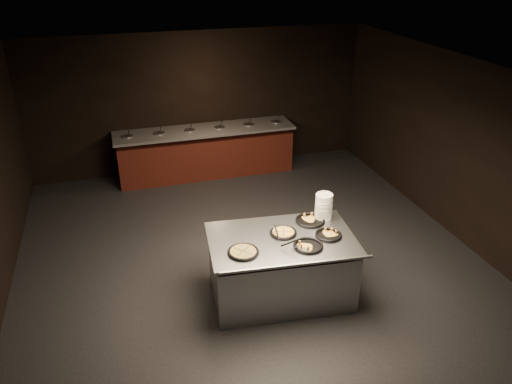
% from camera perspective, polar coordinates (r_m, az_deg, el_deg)
% --- Properties ---
extents(room, '(7.02, 8.02, 2.92)m').
position_cam_1_polar(room, '(6.97, -0.27, 1.29)').
color(room, black).
rests_on(room, ground).
extents(salad_bar, '(3.70, 0.83, 1.18)m').
position_cam_1_polar(salad_bar, '(10.56, -5.72, 4.26)').
color(salad_bar, '#4C1C11').
rests_on(salad_bar, ground).
extents(serving_counter, '(2.05, 1.43, 0.93)m').
position_cam_1_polar(serving_counter, '(6.91, 2.86, -8.71)').
color(serving_counter, silver).
rests_on(serving_counter, ground).
extents(plate_stack, '(0.24, 0.24, 0.37)m').
position_cam_1_polar(plate_stack, '(7.08, 7.76, -1.63)').
color(plate_stack, white).
rests_on(plate_stack, serving_counter).
extents(pan_veggie_whole, '(0.40, 0.40, 0.04)m').
position_cam_1_polar(pan_veggie_whole, '(6.32, -1.48, -6.85)').
color(pan_veggie_whole, black).
rests_on(pan_veggie_whole, serving_counter).
extents(pan_cheese_whole, '(0.36, 0.36, 0.04)m').
position_cam_1_polar(pan_cheese_whole, '(6.73, 3.14, -4.63)').
color(pan_cheese_whole, black).
rests_on(pan_cheese_whole, serving_counter).
extents(pan_cheese_slices_a, '(0.42, 0.42, 0.04)m').
position_cam_1_polar(pan_cheese_slices_a, '(7.04, 6.21, -3.24)').
color(pan_cheese_slices_a, black).
rests_on(pan_cheese_slices_a, serving_counter).
extents(pan_cheese_slices_b, '(0.39, 0.39, 0.04)m').
position_cam_1_polar(pan_cheese_slices_b, '(6.48, 5.99, -6.11)').
color(pan_cheese_slices_b, black).
rests_on(pan_cheese_slices_b, serving_counter).
extents(pan_veggie_slices, '(0.36, 0.36, 0.04)m').
position_cam_1_polar(pan_veggie_slices, '(6.74, 8.28, -4.86)').
color(pan_veggie_slices, black).
rests_on(pan_veggie_slices, serving_counter).
extents(server_left, '(0.10, 0.33, 0.16)m').
position_cam_1_polar(server_left, '(6.64, 2.25, -4.48)').
color(server_left, silver).
rests_on(server_left, serving_counter).
extents(server_right, '(0.33, 0.19, 0.17)m').
position_cam_1_polar(server_right, '(6.36, 4.25, -6.05)').
color(server_right, silver).
rests_on(server_right, serving_counter).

